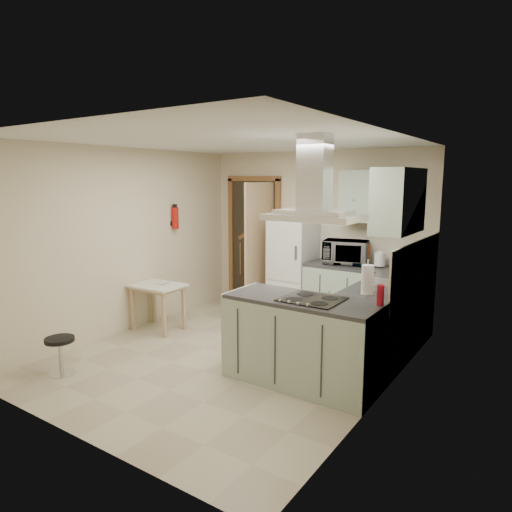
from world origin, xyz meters
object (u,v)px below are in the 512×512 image
Objects in this scene: peninsula at (302,341)px; extractor_hood at (314,217)px; fridge at (293,268)px; microwave at (346,252)px; drop_leaf_table at (158,307)px; stool at (61,356)px; bentwood_chair at (257,279)px.

extractor_hood is (0.10, 0.00, 1.27)m from peninsula.
fridge reaches higher than microwave.
microwave is at bearing 103.98° from extractor_hood.
drop_leaf_table reaches higher than stool.
fridge is at bearing 1.28° from bentwood_chair.
stool is 0.69× the size of microwave.
drop_leaf_table is 2.74m from microwave.
microwave reaches higher than drop_leaf_table.
microwave is (1.56, -0.09, 0.60)m from bentwood_chair.
drop_leaf_table is 1.65m from stool.
extractor_hood is 3.21m from bentwood_chair.
fridge is 2.49× the size of microwave.
extractor_hood reaches higher than peninsula.
extractor_hood is 3.07m from stool.
fridge is at bearing 168.80° from microwave.
peninsula is 2.58× the size of microwave.
bentwood_chair reaches higher than drop_leaf_table.
stool is at bearing -107.71° from fridge.
drop_leaf_table is at bearing 96.97° from stool.
extractor_hood reaches higher than drop_leaf_table.
fridge reaches higher than drop_leaf_table.
microwave reaches higher than bentwood_chair.
fridge is 0.88m from microwave.
drop_leaf_table is 1.15× the size of microwave.
stool is (-1.03, -3.24, -0.54)m from fridge.
peninsula is at bearing 180.00° from extractor_hood.
extractor_hood reaches higher than microwave.
stool is 3.86m from microwave.
extractor_hood reaches higher than stool.
drop_leaf_table is 1.81m from bentwood_chair.
bentwood_chair is (-2.06, 2.11, -1.25)m from extractor_hood.
bentwood_chair is at bearing 162.59° from microwave.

